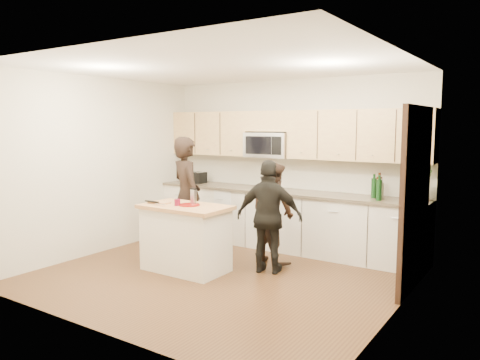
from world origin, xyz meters
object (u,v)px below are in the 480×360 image
Objects in this scene: island at (186,238)px; woman_center at (273,213)px; toaster at (197,178)px; woman_left at (187,196)px; woman_right at (269,217)px.

woman_center reaches higher than island.
woman_left is at bearing -58.27° from toaster.
toaster is 2.49m from woman_right.
island is 0.67× the size of woman_left.
woman_center is (0.80, 0.98, 0.27)m from island.
woman_left is at bearing 37.39° from woman_center.
woman_right reaches higher than toaster.
island is at bearing -55.57° from toaster.
woman_center is at bearing 50.95° from island.
woman_center is at bearing -20.74° from toaster.
island is 0.93m from woman_left.
toaster is at bearing 2.01° from woman_center.
woman_left is at bearing -18.43° from woman_right.
woman_left is 1.24× the size of woman_center.
toaster is 0.20× the size of woman_center.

